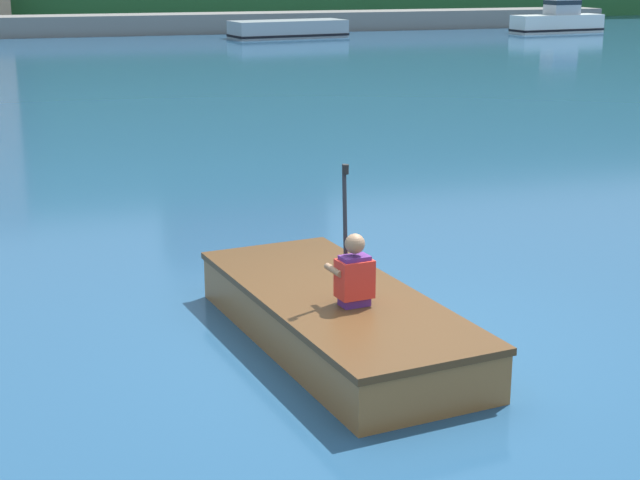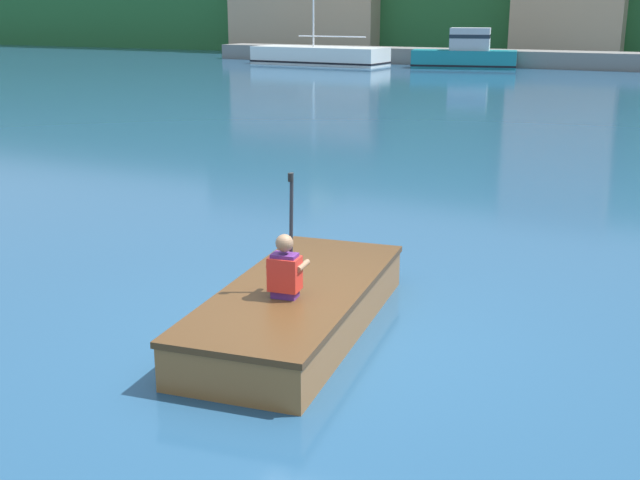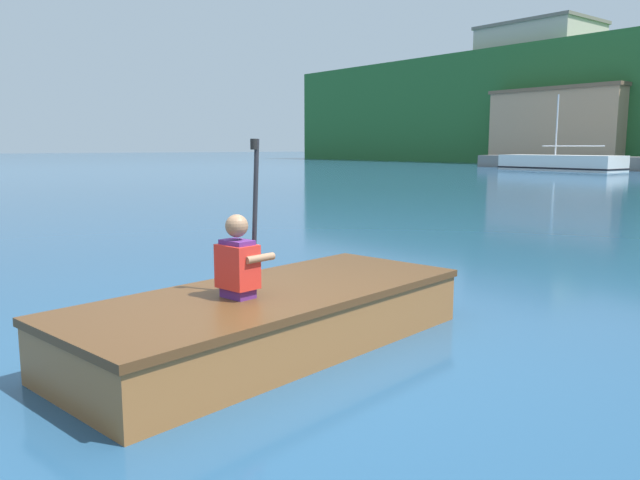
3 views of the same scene
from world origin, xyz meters
name	(u,v)px [view 2 (image 2 of 3)]	position (x,y,z in m)	size (l,w,h in m)	color
ground_plane	(315,342)	(0.00, 0.00, 0.00)	(300.00, 300.00, 0.00)	navy
waterfront_office_block_center	(321,7)	(-24.97, 49.36, 3.25)	(11.84, 8.02, 6.48)	tan
moored_boat_dock_west_inner	(319,56)	(-18.34, 36.13, 0.48)	(8.06, 2.98, 4.96)	white
moored_boat_dock_center_far	(466,54)	(-9.85, 37.00, 0.77)	(5.87, 2.95, 2.15)	#197A84
rowboat_foreground	(299,303)	(-0.31, 0.26, 0.26)	(1.82, 3.64, 0.47)	#935B2D
person_paddler	(285,269)	(-0.25, -0.12, 0.75)	(0.39, 0.37, 1.18)	#592672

